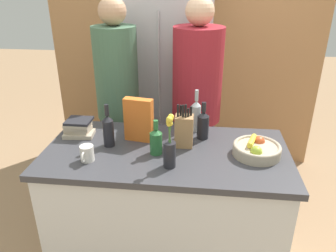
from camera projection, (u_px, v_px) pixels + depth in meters
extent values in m
cube|color=silver|center=(166.00, 210.00, 2.23)|extent=(1.45, 0.73, 0.86)
cube|color=#38383D|center=(166.00, 153.00, 2.04)|extent=(1.51, 0.76, 0.04)
cube|color=#AD7A4C|center=(185.00, 40.00, 3.28)|extent=(2.71, 0.12, 2.60)
cube|color=#B7B7BC|center=(170.00, 79.00, 3.10)|extent=(0.75, 0.60, 1.99)
cylinder|color=#B7B7BC|center=(159.00, 78.00, 2.78)|extent=(0.02, 0.02, 1.09)
cylinder|color=tan|center=(256.00, 150.00, 1.96)|extent=(0.28, 0.28, 0.06)
torus|color=tan|center=(257.00, 146.00, 1.95)|extent=(0.28, 0.28, 0.02)
sphere|color=#C64C23|center=(259.00, 142.00, 2.01)|extent=(0.07, 0.07, 0.07)
sphere|color=#99B233|center=(256.00, 152.00, 1.88)|extent=(0.07, 0.07, 0.07)
cylinder|color=yellow|center=(252.00, 141.00, 1.97)|extent=(0.07, 0.14, 0.03)
cube|color=#A87A4C|center=(184.00, 131.00, 2.04)|extent=(0.11, 0.10, 0.20)
cylinder|color=black|center=(178.00, 111.00, 1.98)|extent=(0.01, 0.01, 0.09)
cylinder|color=black|center=(181.00, 111.00, 1.99)|extent=(0.01, 0.01, 0.08)
cylinder|color=black|center=(183.00, 112.00, 1.98)|extent=(0.01, 0.01, 0.09)
cylinder|color=black|center=(186.00, 112.00, 1.97)|extent=(0.01, 0.01, 0.09)
cylinder|color=black|center=(188.00, 113.00, 1.98)|extent=(0.01, 0.01, 0.06)
cylinder|color=black|center=(191.00, 112.00, 2.00)|extent=(0.01, 0.01, 0.07)
cylinder|color=#232328|center=(169.00, 155.00, 1.82)|extent=(0.07, 0.07, 0.15)
cylinder|color=#477538|center=(170.00, 133.00, 1.77)|extent=(0.01, 0.01, 0.11)
sphere|color=gold|center=(170.00, 124.00, 1.74)|extent=(0.03, 0.03, 0.03)
cylinder|color=#477538|center=(170.00, 130.00, 1.77)|extent=(0.02, 0.01, 0.15)
sphere|color=gold|center=(171.00, 117.00, 1.74)|extent=(0.03, 0.03, 0.03)
cylinder|color=#477538|center=(169.00, 132.00, 1.77)|extent=(0.01, 0.01, 0.12)
sphere|color=gold|center=(169.00, 122.00, 1.74)|extent=(0.03, 0.03, 0.03)
cylinder|color=#477538|center=(169.00, 134.00, 1.77)|extent=(0.01, 0.01, 0.11)
sphere|color=gold|center=(169.00, 124.00, 1.74)|extent=(0.03, 0.03, 0.03)
cylinder|color=#477538|center=(170.00, 131.00, 1.76)|extent=(0.02, 0.01, 0.14)
sphere|color=gold|center=(170.00, 120.00, 1.72)|extent=(0.04, 0.04, 0.04)
cube|color=orange|center=(139.00, 120.00, 2.10)|extent=(0.19, 0.09, 0.29)
cylinder|color=silver|center=(87.00, 153.00, 1.89)|extent=(0.08, 0.08, 0.09)
torus|color=silver|center=(84.00, 157.00, 1.85)|extent=(0.02, 0.07, 0.07)
cube|color=#B7A88E|center=(79.00, 134.00, 2.20)|extent=(0.21, 0.15, 0.03)
cube|color=#B7A88E|center=(78.00, 129.00, 2.21)|extent=(0.17, 0.13, 0.03)
cube|color=#B7A88E|center=(78.00, 126.00, 2.19)|extent=(0.17, 0.14, 0.02)
cube|color=#B7A88E|center=(78.00, 124.00, 2.17)|extent=(0.16, 0.12, 0.02)
cube|color=#232328|center=(79.00, 121.00, 2.18)|extent=(0.16, 0.15, 0.02)
cylinder|color=#B2BCC1|center=(196.00, 118.00, 2.25)|extent=(0.06, 0.06, 0.18)
cone|color=#B2BCC1|center=(196.00, 103.00, 2.20)|extent=(0.06, 0.06, 0.04)
cylinder|color=#B2BCC1|center=(197.00, 95.00, 2.18)|extent=(0.02, 0.02, 0.08)
cylinder|color=black|center=(109.00, 133.00, 2.05)|extent=(0.07, 0.07, 0.17)
cone|color=black|center=(107.00, 118.00, 2.01)|extent=(0.07, 0.07, 0.03)
cylinder|color=black|center=(107.00, 110.00, 1.98)|extent=(0.03, 0.03, 0.07)
cylinder|color=black|center=(203.00, 127.00, 2.15)|extent=(0.08, 0.08, 0.16)
cone|color=black|center=(204.00, 114.00, 2.11)|extent=(0.08, 0.08, 0.03)
cylinder|color=black|center=(204.00, 107.00, 2.09)|extent=(0.03, 0.03, 0.07)
cylinder|color=#286633|center=(156.00, 143.00, 1.96)|extent=(0.08, 0.08, 0.14)
cone|color=#286633|center=(156.00, 131.00, 1.93)|extent=(0.08, 0.08, 0.03)
cylinder|color=#286633|center=(156.00, 125.00, 1.91)|extent=(0.03, 0.03, 0.06)
cube|color=#383842|center=(122.00, 160.00, 2.84)|extent=(0.30, 0.25, 0.85)
cylinder|color=#42664C|center=(116.00, 73.00, 2.52)|extent=(0.33, 0.33, 0.71)
sphere|color=tan|center=(112.00, 11.00, 2.33)|extent=(0.20, 0.20, 0.20)
cube|color=#383842|center=(194.00, 164.00, 2.78)|extent=(0.31, 0.23, 0.85)
cylinder|color=maroon|center=(197.00, 75.00, 2.45)|extent=(0.38, 0.38, 0.71)
sphere|color=#DBAD89|center=(200.00, 11.00, 2.26)|extent=(0.21, 0.21, 0.21)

